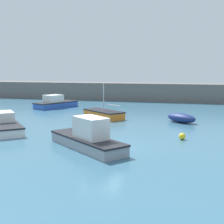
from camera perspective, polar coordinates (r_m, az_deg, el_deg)
ground_plane at (r=20.13m, az=-1.89°, el=-6.71°), size 120.00×120.00×0.20m
harbor_breakwater at (r=48.59m, az=8.26°, el=3.63°), size 66.29×3.90×2.71m
motorboat_grey_hull at (r=19.59m, az=-4.40°, el=-4.74°), size 6.18×5.42×2.06m
motorboat_with_cabin at (r=26.65m, az=-19.24°, el=-2.13°), size 5.92×6.24×1.50m
cabin_cruiser_white at (r=40.31m, az=-10.33°, el=1.61°), size 4.53×5.99×1.67m
sailboat_short_mast at (r=31.64m, az=-1.54°, el=-0.37°), size 4.89×4.38×3.55m
open_tender_yellow at (r=29.68m, az=12.57°, el=-1.06°), size 3.26×2.88×0.86m
mooring_buoy_pink at (r=26.62m, az=-2.61°, el=-2.38°), size 0.43×0.43×0.43m
mooring_buoy_yellow at (r=22.66m, az=12.71°, el=-4.36°), size 0.47×0.47×0.47m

